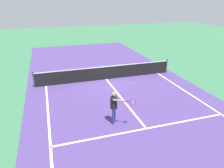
{
  "coord_description": "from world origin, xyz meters",
  "views": [
    {
      "loc": [
        -3.84,
        -13.48,
        5.4
      ],
      "look_at": [
        -0.61,
        -3.29,
        1.0
      ],
      "focal_mm": 33.89,
      "sensor_mm": 36.0,
      "label": 1
    }
  ],
  "objects": [
    {
      "name": "line_sideline_right",
      "position": [
        4.11,
        -5.95,
        0.0
      ],
      "size": [
        0.1,
        11.89,
        0.01
      ],
      "primitive_type": "cube",
      "color": "white",
      "rests_on": "ground_plane"
    },
    {
      "name": "tennis_ball_near_net",
      "position": [
        1.48,
        -1.38,
        0.03
      ],
      "size": [
        0.07,
        0.07,
        0.07
      ],
      "primitive_type": "sphere",
      "color": "#CCE033",
      "rests_on": "ground_plane"
    },
    {
      "name": "court_surface_inbounds",
      "position": [
        0.0,
        0.0,
        0.0
      ],
      "size": [
        10.62,
        24.4,
        0.0
      ],
      "primitive_type": "cube",
      "color": "#4C387A",
      "rests_on": "ground_plane"
    },
    {
      "name": "line_service_near",
      "position": [
        0.0,
        -6.4,
        0.0
      ],
      "size": [
        8.22,
        0.1,
        0.01
      ],
      "primitive_type": "cube",
      "color": "white",
      "rests_on": "ground_plane"
    },
    {
      "name": "line_sideline_left",
      "position": [
        -4.11,
        -5.95,
        0.0
      ],
      "size": [
        0.1,
        11.89,
        0.01
      ],
      "primitive_type": "cube",
      "color": "white",
      "rests_on": "ground_plane"
    },
    {
      "name": "ground_plane",
      "position": [
        0.0,
        0.0,
        0.0
      ],
      "size": [
        60.0,
        60.0,
        0.0
      ],
      "primitive_type": "plane",
      "color": "#38724C"
    },
    {
      "name": "line_center_service",
      "position": [
        0.0,
        -3.2,
        0.0
      ],
      "size": [
        0.1,
        6.4,
        0.01
      ],
      "primitive_type": "cube",
      "color": "white",
      "rests_on": "ground_plane"
    },
    {
      "name": "net",
      "position": [
        0.0,
        0.0,
        0.49
      ],
      "size": [
        9.71,
        0.09,
        1.07
      ],
      "color": "#33383D",
      "rests_on": "ground_plane"
    },
    {
      "name": "player_near",
      "position": [
        -1.2,
        -5.51,
        0.96
      ],
      "size": [
        0.94,
        0.89,
        1.56
      ],
      "color": "navy",
      "rests_on": "ground_plane"
    }
  ]
}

